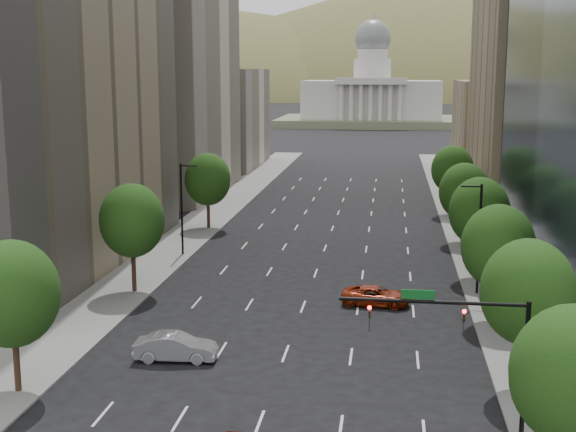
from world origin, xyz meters
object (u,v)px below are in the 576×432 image
at_px(capitol, 372,99).
at_px(car_red_far, 376,296).
at_px(car_silver, 176,347).
at_px(traffic_signal, 474,336).

xyz_separation_m(capitol, car_red_far, (5.50, -198.52, -7.85)).
distance_m(car_silver, car_red_far, 17.91).
bearing_deg(traffic_signal, car_silver, 154.99).
relative_size(traffic_signal, car_silver, 1.77).
xyz_separation_m(traffic_signal, car_red_far, (-5.03, 21.19, -4.45)).
xyz_separation_m(traffic_signal, capitol, (-10.53, 219.71, 3.40)).
height_order(traffic_signal, car_red_far, traffic_signal).
relative_size(traffic_signal, car_red_far, 1.74).
relative_size(car_silver, car_red_far, 0.98).
xyz_separation_m(car_silver, car_red_far, (12.12, 13.19, -0.12)).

